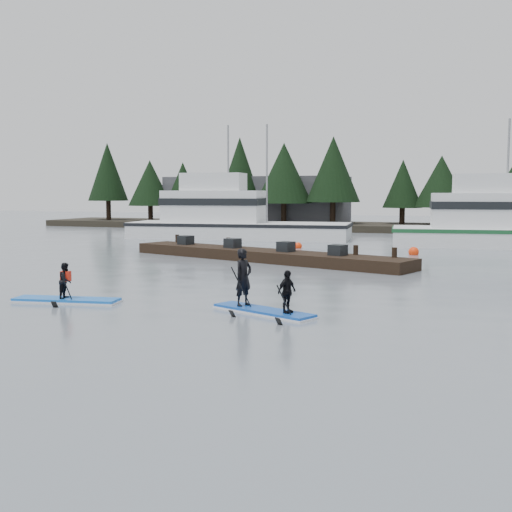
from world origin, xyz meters
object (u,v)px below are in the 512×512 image
(paddleboard_solo, at_px, (66,291))
(paddleboard_duo, at_px, (260,291))
(floating_dock, at_px, (262,255))
(fishing_boat_medium, at_px, (510,237))
(fishing_boat_large, at_px, (232,229))

(paddleboard_solo, distance_m, paddleboard_duo, 6.45)
(floating_dock, bearing_deg, paddleboard_duo, -52.02)
(fishing_boat_medium, relative_size, paddleboard_duo, 4.67)
(fishing_boat_medium, height_order, paddleboard_duo, fishing_boat_medium)
(paddleboard_solo, bearing_deg, floating_dock, 73.10)
(paddleboard_solo, relative_size, paddleboard_duo, 1.03)
(fishing_boat_large, height_order, paddleboard_duo, fishing_boat_large)
(fishing_boat_large, distance_m, fishing_boat_medium, 19.59)
(floating_dock, bearing_deg, fishing_boat_large, 136.36)
(floating_dock, distance_m, paddleboard_duo, 14.21)
(fishing_boat_large, height_order, paddleboard_solo, fishing_boat_large)
(floating_dock, xyz_separation_m, paddleboard_solo, (-1.68, -13.86, 0.08))
(floating_dock, bearing_deg, fishing_boat_medium, 65.65)
(paddleboard_solo, bearing_deg, paddleboard_duo, -5.80)
(fishing_boat_large, relative_size, floating_dock, 1.03)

